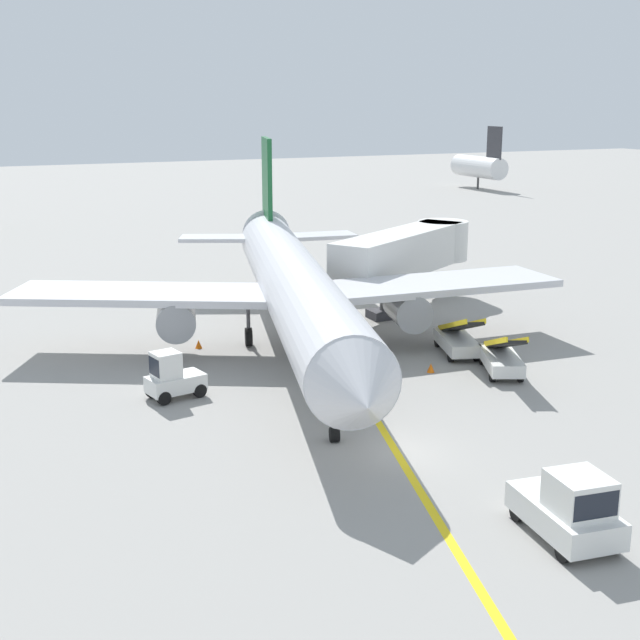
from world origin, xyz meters
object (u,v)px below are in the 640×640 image
safety_cone_nose_left (324,358)px  jet_bridge (411,251)px  airliner (294,286)px  baggage_tug_near_wing (172,378)px  safety_cone_wingtip_left (199,344)px  safety_cone_nose_right (431,368)px  pushback_tug (569,508)px  ground_crew_marshaller (332,383)px  belt_loader_forward_hold (502,358)px  belt_loader_aft_hold (457,339)px

safety_cone_nose_left → jet_bridge: bearing=41.1°
airliner → baggage_tug_near_wing: size_ratio=13.32×
baggage_tug_near_wing → safety_cone_wingtip_left: 7.73m
jet_bridge → safety_cone_nose_right: 13.43m
pushback_tug → safety_cone_wingtip_left: pushback_tug is taller
safety_cone_nose_left → ground_crew_marshaller: bearing=-111.2°
pushback_tug → baggage_tug_near_wing: bearing=113.6°
belt_loader_forward_hold → belt_loader_aft_hold: 3.50m
airliner → belt_loader_forward_hold: size_ratio=6.85×
pushback_tug → ground_crew_marshaller: size_ratio=2.23×
ground_crew_marshaller → safety_cone_wingtip_left: (-2.77, 10.34, -0.69)m
jet_bridge → safety_cone_nose_right: bearing=-115.5°
airliner → ground_crew_marshaller: size_ratio=20.47×
safety_cone_nose_right → belt_loader_aft_hold: bearing=36.2°
pushback_tug → belt_loader_forward_hold: size_ratio=0.75×
ground_crew_marshaller → safety_cone_nose_right: size_ratio=3.86×
safety_cone_nose_left → baggage_tug_near_wing: bearing=-165.7°
ground_crew_marshaller → safety_cone_nose_right: bearing=17.9°
airliner → pushback_tug: size_ratio=9.17×
belt_loader_forward_hold → safety_cone_nose_right: size_ratio=11.54×
jet_bridge → baggage_tug_near_wing: size_ratio=4.67×
airliner → ground_crew_marshaller: 8.27m
airliner → jet_bridge: bearing=30.5°
baggage_tug_near_wing → safety_cone_nose_left: baggage_tug_near_wing is taller
baggage_tug_near_wing → safety_cone_nose_right: 12.09m
airliner → safety_cone_nose_right: (4.55, -5.78, -3.20)m
safety_cone_wingtip_left → airliner: bearing=-31.5°
pushback_tug → belt_loader_aft_hold: belt_loader_aft_hold is taller
pushback_tug → belt_loader_aft_hold: size_ratio=0.74×
belt_loader_aft_hold → airliner: bearing=152.5°
airliner → belt_loader_forward_hold: bearing=-44.3°
ground_crew_marshaller → pushback_tug: bearing=-84.2°
baggage_tug_near_wing → safety_cone_wingtip_left: baggage_tug_near_wing is taller
safety_cone_nose_right → pushback_tug: bearing=-106.9°
ground_crew_marshaller → safety_cone_nose_left: ground_crew_marshaller is taller
pushback_tug → safety_cone_nose_right: bearing=73.1°
belt_loader_aft_hold → safety_cone_wingtip_left: size_ratio=11.71×
safety_cone_nose_left → airliner: bearing=104.4°
baggage_tug_near_wing → ground_crew_marshaller: size_ratio=1.54×
pushback_tug → safety_cone_nose_right: 16.09m
jet_bridge → belt_loader_aft_hold: (-2.86, -9.75, -2.77)m
pushback_tug → ground_crew_marshaller: bearing=95.8°
airliner → safety_cone_wingtip_left: airliner is taller
jet_bridge → belt_loader_forward_hold: bearing=-101.5°
jet_bridge → belt_loader_aft_hold: size_ratio=2.37×
belt_loader_forward_hold → safety_cone_wingtip_left: belt_loader_forward_hold is taller
ground_crew_marshaller → jet_bridge: bearing=49.7°
belt_loader_aft_hold → safety_cone_wingtip_left: 13.20m
airliner → safety_cone_nose_left: 4.02m
baggage_tug_near_wing → belt_loader_forward_hold: 15.18m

